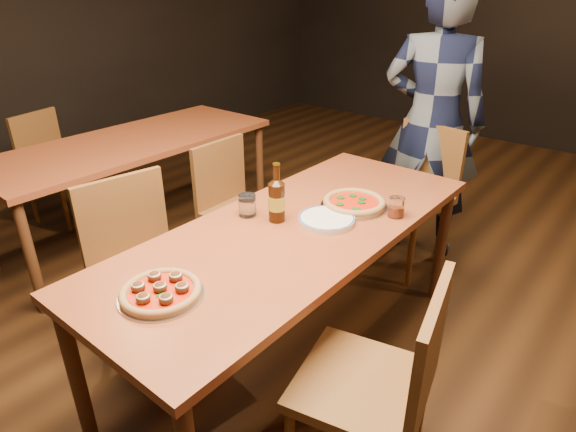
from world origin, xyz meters
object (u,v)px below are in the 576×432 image
Objects in this scene: table_main at (295,240)px; water_glass at (247,205)px; pizza_meatball at (161,291)px; chair_main_sw at (244,211)px; beer_bottle at (277,201)px; chair_nbr_left at (60,166)px; amber_glass at (396,207)px; table_left at (132,149)px; chair_main_nw at (148,273)px; diner at (432,123)px; pizza_margherita at (354,203)px; plate_stack at (327,220)px; chair_end at (408,198)px; chair_main_e at (362,383)px.

table_main is 19.60× the size of water_glass.
pizza_meatball is at bearing -72.04° from water_glass.
chair_main_sw is 0.85m from beer_bottle.
amber_glass is at bearing -98.49° from chair_nbr_left.
table_left is 1.64m from beer_bottle.
chair_main_sw is 0.75m from water_glass.
chair_main_nw is at bearing -143.94° from table_main.
chair_nbr_left reaches higher than pizza_meatball.
water_glass reaches higher than amber_glass.
water_glass is (0.33, 0.36, 0.33)m from chair_main_nw.
amber_glass is (0.87, 0.80, 0.32)m from chair_main_nw.
chair_main_nw is at bearing 57.98° from diner.
pizza_meatball reaches higher than pizza_margherita.
amber_glass is (0.21, 0.25, 0.03)m from plate_stack.
chair_end is (0.57, 1.59, 0.01)m from chair_main_nw.
chair_nbr_left reaches higher than plate_stack.
table_left is at bearing -144.06° from chair_end.
beer_bottle reaches higher than water_glass.
water_glass is (-0.34, -0.40, 0.03)m from pizza_margherita.
pizza_meatball is (2.39, -0.81, 0.33)m from chair_nbr_left.
beer_bottle is at bearing -124.27° from chair_main_sw.
beer_bottle is at bearing 71.29° from diner.
chair_main_sw reaches higher than pizza_meatball.
chair_main_nw is 0.84m from chair_main_sw.
pizza_meatball reaches higher than table_main.
plate_stack is at bearing 34.98° from beer_bottle.
chair_main_sw is at bearing 160.99° from plate_stack.
chair_main_e is at bearing -27.40° from beer_bottle.
amber_glass is at bearing 43.85° from beer_bottle.
diner is at bearing 103.87° from chair_end.
amber_glass is (0.40, 0.39, -0.05)m from beer_bottle.
plate_stack is 1.36m from diner.
chair_main_nw is 3.71× the size of plate_stack.
table_main is 2.11× the size of chair_main_e.
chair_nbr_left is at bearing 176.03° from water_glass.
pizza_margherita is at bearing 61.05° from beer_bottle.
table_left is 2.01m from amber_glass.
table_main is 0.17m from plate_stack.
chair_main_sw is 1.35m from diner.
beer_bottle is 2.92× the size of amber_glass.
chair_main_sw is 0.50× the size of diner.
amber_glass is at bearing -38.02° from chair_main_nw.
chair_main_e is 0.96m from water_glass.
table_left is 1.35m from chair_main_nw.
pizza_meatball is (-0.03, -1.88, 0.29)m from chair_end.
pizza_margherita is (2.51, 0.25, 0.33)m from chair_nbr_left.
plate_stack is (-0.01, -0.22, -0.01)m from pizza_margherita.
diner is (2.38, 1.37, 0.47)m from chair_nbr_left.
chair_main_nw is 2.01m from diner.
pizza_meatball is 2.19m from diner.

